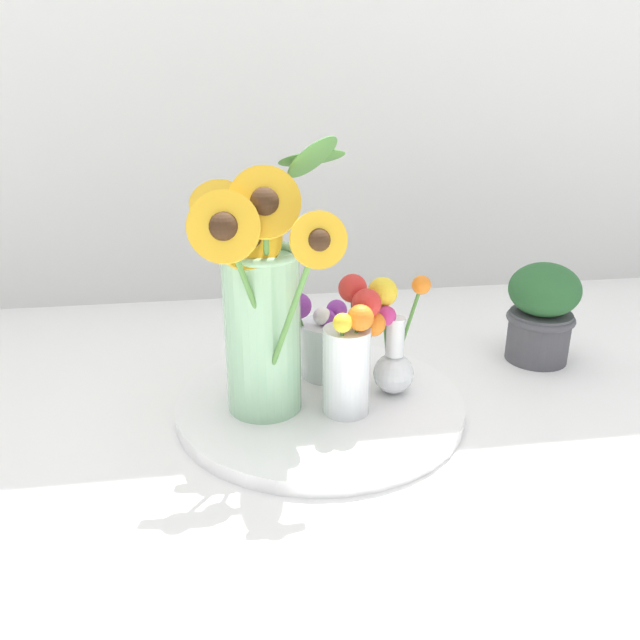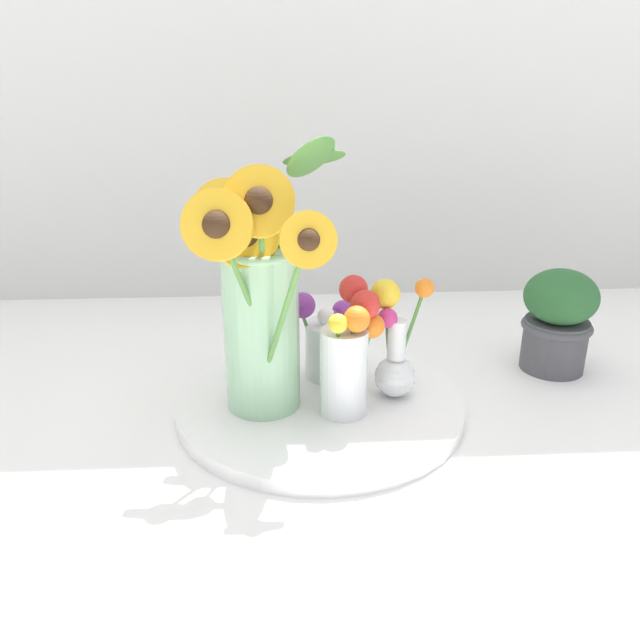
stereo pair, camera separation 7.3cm
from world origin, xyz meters
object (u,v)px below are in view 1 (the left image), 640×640
object	(u,v)px
serving_tray	(320,403)
vase_bulb_right	(392,344)
vase_small_center	(351,351)
vase_small_back	(326,342)
mason_jar_sunflowers	(262,302)
potted_plant	(542,310)

from	to	relation	value
serving_tray	vase_bulb_right	xyz separation A→B (m)	(0.10, 0.01, 0.08)
serving_tray	vase_small_center	distance (m)	0.11
vase_bulb_right	vase_small_center	bearing A→B (deg)	-147.58
vase_small_back	vase_small_center	bearing A→B (deg)	-81.83
mason_jar_sunflowers	vase_bulb_right	size ratio (longest dim) A/B	2.22
serving_tray	vase_small_center	world-z (taller)	vase_small_center
mason_jar_sunflowers	serving_tray	bearing A→B (deg)	13.30
mason_jar_sunflowers	vase_bulb_right	bearing A→B (deg)	7.59
serving_tray	vase_bulb_right	world-z (taller)	vase_bulb_right
mason_jar_sunflowers	potted_plant	xyz separation A→B (m)	(0.46, 0.13, -0.09)
vase_bulb_right	vase_small_back	xyz separation A→B (m)	(-0.08, 0.06, -0.02)
vase_bulb_right	potted_plant	xyz separation A→B (m)	(0.28, 0.11, -0.01)
vase_small_center	vase_bulb_right	distance (m)	0.08
serving_tray	vase_small_back	world-z (taller)	vase_small_back
vase_small_back	potted_plant	bearing A→B (deg)	6.79
vase_bulb_right	mason_jar_sunflowers	bearing A→B (deg)	-172.41
serving_tray	vase_small_center	bearing A→B (deg)	-46.86
vase_small_center	serving_tray	bearing A→B (deg)	133.14
vase_small_center	vase_small_back	size ratio (longest dim) A/B	1.32
serving_tray	mason_jar_sunflowers	distance (m)	0.18
vase_small_back	potted_plant	distance (m)	0.37
vase_bulb_right	vase_small_back	world-z (taller)	vase_bulb_right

